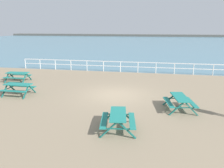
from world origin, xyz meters
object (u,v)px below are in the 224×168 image
object	(u,v)px
picnic_table_near_left	(18,87)
picnic_table_far_right	(18,75)
picnic_table_near_right	(180,100)
picnic_table_far_left	(118,118)

from	to	relation	value
picnic_table_near_left	picnic_table_far_right	size ratio (longest dim) A/B	0.97
picnic_table_near_left	picnic_table_near_right	bearing A→B (deg)	-4.04
picnic_table_far_left	picnic_table_near_right	bearing A→B (deg)	-52.60
picnic_table_near_right	picnic_table_far_left	bearing A→B (deg)	126.27
picnic_table_far_right	picnic_table_near_right	bearing A→B (deg)	-20.93
picnic_table_near_right	picnic_table_far_left	size ratio (longest dim) A/B	1.01
picnic_table_near_left	picnic_table_far_left	world-z (taller)	same
picnic_table_near_left	picnic_table_near_right	world-z (taller)	same
picnic_table_far_left	picnic_table_far_right	size ratio (longest dim) A/B	1.08
picnic_table_near_right	picnic_table_near_left	bearing A→B (deg)	75.85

